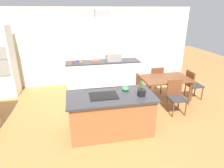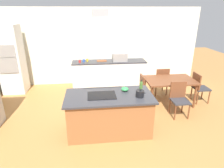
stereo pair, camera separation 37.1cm
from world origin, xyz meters
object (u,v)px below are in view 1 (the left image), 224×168
coffee_mug_blue (77,61)px  chair_at_right_end (192,83)px  wall_oven_stack (2,62)px  chair_facing_island (176,95)px  olive_oil_bottle (141,86)px  dining_table (165,80)px  range_hood (103,39)px  chair_facing_back_wall (155,78)px  countertop_microwave (113,57)px  coffee_mug_yellow (81,61)px  cutting_board (95,61)px  cooktop (104,96)px  coffee_mug_red (73,62)px  mixing_bowl (125,89)px  chair_at_left_end (135,88)px  tea_kettle (142,93)px

coffee_mug_blue → chair_at_right_end: coffee_mug_blue is taller
wall_oven_stack → chair_facing_island: wall_oven_stack is taller
olive_oil_bottle → dining_table: olive_oil_bottle is taller
olive_oil_bottle → range_hood: bearing=-172.4°
chair_facing_island → wall_oven_stack: bearing=156.2°
coffee_mug_blue → chair_facing_back_wall: bearing=-22.1°
countertop_microwave → coffee_mug_yellow: size_ratio=5.56×
olive_oil_bottle → chair_at_right_end: size_ratio=0.31×
cutting_board → chair_at_right_end: bearing=-32.0°
coffee_mug_blue → chair_facing_back_wall: size_ratio=0.10×
cooktop → chair_facing_back_wall: 2.79m
coffee_mug_yellow → coffee_mug_blue: bearing=-154.7°
olive_oil_bottle → coffee_mug_red: 3.07m
mixing_bowl → dining_table: size_ratio=0.12×
chair_at_left_end → coffee_mug_blue: bearing=133.0°
countertop_microwave → range_hood: range_hood is taller
coffee_mug_yellow → wall_oven_stack: wall_oven_stack is taller
olive_oil_bottle → coffee_mug_yellow: (-1.21, 2.81, -0.07)m
cutting_board → chair_at_right_end: cutting_board is taller
wall_oven_stack → chair_facing_island: 5.25m
cooktop → dining_table: 2.37m
cutting_board → chair_at_right_end: 3.28m
tea_kettle → chair_facing_back_wall: size_ratio=0.25×
countertop_microwave → chair_at_left_end: (0.29, -1.67, -0.53)m
coffee_mug_blue → dining_table: (2.47, -1.67, -0.28)m
cooktop → tea_kettle: bearing=-10.6°
dining_table → coffee_mug_blue: bearing=146.0°
tea_kettle → cooktop: bearing=169.4°
coffee_mug_yellow → chair_at_right_end: 3.72m
mixing_bowl → chair_facing_island: size_ratio=0.19×
chair_facing_back_wall → chair_facing_island: (0.00, -1.33, 0.00)m
mixing_bowl → dining_table: (1.49, 1.01, -0.28)m
tea_kettle → coffee_mug_blue: (-1.24, 3.02, -0.03)m
coffee_mug_red → cutting_board: (0.77, 0.12, -0.04)m
tea_kettle → dining_table: bearing=47.8°
coffee_mug_blue → coffee_mug_yellow: bearing=25.3°
countertop_microwave → chair_facing_back_wall: (1.20, -1.01, -0.53)m
range_hood → coffee_mug_red: bearing=101.7°
coffee_mug_red → olive_oil_bottle: bearing=-61.4°
chair_facing_back_wall → chair_facing_island: bearing=-90.0°
chair_facing_back_wall → chair_at_right_end: bearing=-36.0°
coffee_mug_red → coffee_mug_yellow: (0.26, 0.12, 0.00)m
coffee_mug_blue → coffee_mug_yellow: 0.14m
cooktop → coffee_mug_yellow: size_ratio=6.67×
wall_oven_stack → cooktop: bearing=-44.0°
cutting_board → coffee_mug_red: bearing=-171.1°
coffee_mug_blue → chair_facing_back_wall: coffee_mug_blue is taller
coffee_mug_blue → chair_at_left_end: (1.56, -1.67, -0.44)m
coffee_mug_yellow → dining_table: 2.93m
olive_oil_bottle → coffee_mug_yellow: 3.06m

